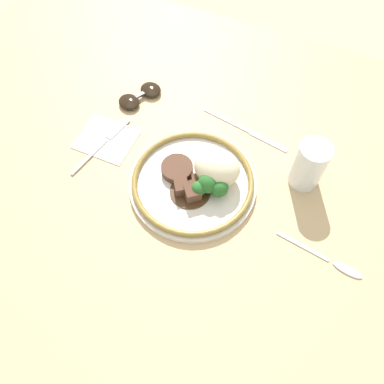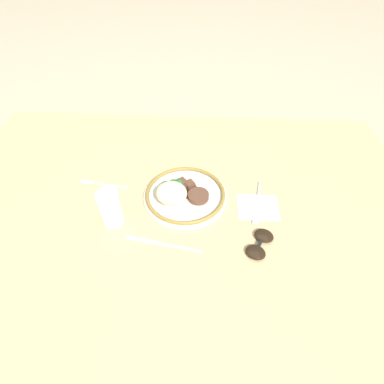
{
  "view_description": "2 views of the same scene",
  "coord_description": "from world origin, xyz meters",
  "px_view_note": "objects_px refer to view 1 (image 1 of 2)",
  "views": [
    {
      "loc": [
        0.14,
        -0.4,
        0.71
      ],
      "look_at": [
        -0.01,
        -0.06,
        0.06
      ],
      "focal_mm": 35.0,
      "sensor_mm": 36.0,
      "label": 1
    },
    {
      "loc": [
        -0.08,
        0.63,
        0.73
      ],
      "look_at": [
        -0.04,
        -0.03,
        0.07
      ],
      "focal_mm": 28.0,
      "sensor_mm": 36.0,
      "label": 2
    }
  ],
  "objects_px": {
    "plate": "(198,179)",
    "spoon": "(336,264)",
    "knife": "(248,131)",
    "fork": "(106,140)",
    "juice_glass": "(308,166)",
    "sunglasses": "(140,96)"
  },
  "relations": [
    {
      "from": "fork",
      "to": "plate",
      "type": "bearing_deg",
      "value": -84.83
    },
    {
      "from": "plate",
      "to": "spoon",
      "type": "bearing_deg",
      "value": -10.17
    },
    {
      "from": "plate",
      "to": "fork",
      "type": "height_order",
      "value": "plate"
    },
    {
      "from": "plate",
      "to": "juice_glass",
      "type": "bearing_deg",
      "value": 27.46
    },
    {
      "from": "plate",
      "to": "juice_glass",
      "type": "distance_m",
      "value": 0.22
    },
    {
      "from": "plate",
      "to": "spoon",
      "type": "relative_size",
      "value": 1.55
    },
    {
      "from": "sunglasses",
      "to": "plate",
      "type": "bearing_deg",
      "value": -9.61
    },
    {
      "from": "plate",
      "to": "sunglasses",
      "type": "height_order",
      "value": "plate"
    },
    {
      "from": "sunglasses",
      "to": "juice_glass",
      "type": "bearing_deg",
      "value": 17.97
    },
    {
      "from": "plate",
      "to": "knife",
      "type": "relative_size",
      "value": 1.21
    },
    {
      "from": "knife",
      "to": "spoon",
      "type": "bearing_deg",
      "value": -32.02
    },
    {
      "from": "fork",
      "to": "sunglasses",
      "type": "xyz_separation_m",
      "value": [
        0.01,
        0.15,
        0.01
      ]
    },
    {
      "from": "juice_glass",
      "to": "sunglasses",
      "type": "height_order",
      "value": "juice_glass"
    },
    {
      "from": "fork",
      "to": "sunglasses",
      "type": "bearing_deg",
      "value": 7.53
    },
    {
      "from": "plate",
      "to": "fork",
      "type": "bearing_deg",
      "value": 174.59
    },
    {
      "from": "fork",
      "to": "knife",
      "type": "distance_m",
      "value": 0.32
    },
    {
      "from": "plate",
      "to": "knife",
      "type": "bearing_deg",
      "value": 75.59
    },
    {
      "from": "knife",
      "to": "plate",
      "type": "bearing_deg",
      "value": -94.36
    },
    {
      "from": "plate",
      "to": "knife",
      "type": "height_order",
      "value": "plate"
    },
    {
      "from": "fork",
      "to": "spoon",
      "type": "bearing_deg",
      "value": -87.53
    },
    {
      "from": "plate",
      "to": "sunglasses",
      "type": "distance_m",
      "value": 0.28
    },
    {
      "from": "knife",
      "to": "sunglasses",
      "type": "relative_size",
      "value": 1.78
    }
  ]
}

